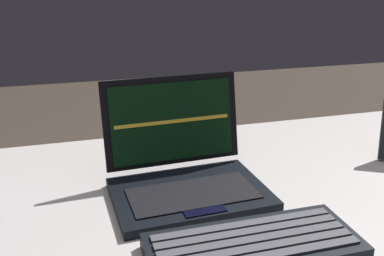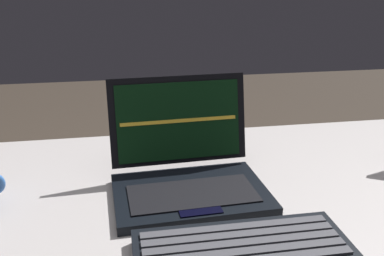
% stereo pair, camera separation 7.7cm
% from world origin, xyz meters
% --- Properties ---
extents(desk, '(1.42, 0.76, 0.72)m').
position_xyz_m(desk, '(0.00, 0.00, 0.66)').
color(desk, gray).
rests_on(desk, ground).
extents(laptop_front, '(0.30, 0.25, 0.21)m').
position_xyz_m(laptop_front, '(-0.02, 0.05, 0.76)').
color(laptop_front, black).
rests_on(laptop_front, desk).
extents(external_keyboard, '(0.33, 0.14, 0.03)m').
position_xyz_m(external_keyboard, '(0.02, -0.18, 0.73)').
color(external_keyboard, black).
rests_on(external_keyboard, desk).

